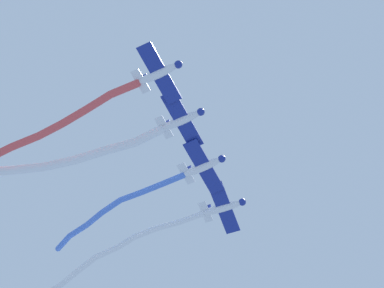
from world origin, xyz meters
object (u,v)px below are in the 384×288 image
object	(u,v)px
airplane_left_wing	(182,120)
airplane_lead	(159,73)
airplane_right_wing	(204,166)
airplane_slot	(224,207)

from	to	relation	value
airplane_left_wing	airplane_lead	bearing A→B (deg)	-86.40
airplane_right_wing	airplane_slot	xyz separation A→B (m)	(-3.81, 4.43, 0.30)
airplane_left_wing	airplane_slot	world-z (taller)	same
airplane_left_wing	airplane_slot	xyz separation A→B (m)	(-7.61, 8.84, 0.00)
airplane_lead	airplane_slot	distance (m)	17.49
airplane_lead	airplane_left_wing	size ratio (longest dim) A/B	1.00
airplane_right_wing	airplane_slot	world-z (taller)	airplane_slot
airplane_lead	airplane_right_wing	size ratio (longest dim) A/B	1.00
airplane_lead	airplane_left_wing	distance (m)	5.83
airplane_slot	airplane_lead	bearing A→B (deg)	-93.53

